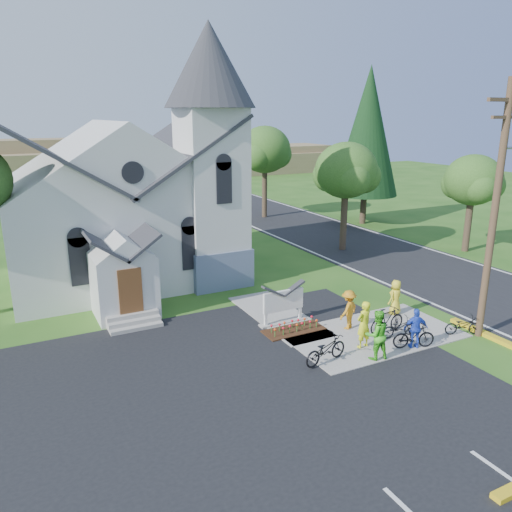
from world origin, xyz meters
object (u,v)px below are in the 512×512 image
cyclist_2 (416,328)px  cyclist_3 (348,310)px  cyclist_0 (364,324)px  cyclist_1 (377,335)px  church_sign (283,301)px  cyclist_4 (395,297)px  bike_0 (326,349)px  bike_2 (399,327)px  bike_4 (463,325)px  bike_3 (387,320)px  bike_1 (414,336)px  utility_pole (497,204)px

cyclist_2 → cyclist_3: bearing=-41.5°
cyclist_0 → cyclist_1: 0.97m
church_sign → cyclist_4: bearing=-16.1°
bike_0 → bike_2: bearing=-94.3°
cyclist_4 → bike_0: bearing=9.6°
bike_4 → bike_3: bearing=81.9°
bike_0 → cyclist_3: bearing=-62.0°
bike_2 → bike_3: 0.59m
bike_2 → cyclist_3: size_ratio=0.92×
cyclist_2 → bike_1: bearing=24.6°
bike_1 → bike_2: bike_1 is taller
cyclist_3 → cyclist_4: bearing=164.3°
cyclist_2 → bike_2: size_ratio=1.03×
bike_2 → bike_4: bike_2 is taller
bike_1 → bike_4: 2.68m
cyclist_1 → bike_1: (1.85, 0.00, -0.44)m
utility_pole → bike_1: size_ratio=6.06×
bike_2 → bike_1: bearing=175.1°
bike_4 → bike_0: bearing=107.7°
bike_0 → bike_4: (6.35, -0.58, -0.11)m
bike_1 → bike_4: (2.68, 0.00, -0.10)m
bike_0 → bike_2: bike_0 is taller
bike_3 → cyclist_4: cyclist_4 is taller
bike_0 → bike_2: size_ratio=1.25×
bike_1 → bike_4: size_ratio=1.09×
utility_pole → cyclist_4: (-1.60, 3.26, -4.56)m
church_sign → cyclist_4: 5.17m
cyclist_0 → bike_1: cyclist_0 is taller
bike_0 → cyclist_3: cyclist_3 is taller
cyclist_2 → bike_0: bearing=15.7°
bike_3 → cyclist_3: bearing=45.0°
cyclist_0 → cyclist_2: cyclist_0 is taller
bike_0 → bike_4: bearing=-106.0°
bike_4 → cyclist_4: bearing=40.4°
utility_pole → cyclist_2: (-3.28, 0.30, -4.56)m
bike_3 → cyclist_1: bearing=126.6°
church_sign → bike_3: 4.35m
cyclist_3 → bike_0: bearing=16.6°
bike_0 → cyclist_1: (1.81, -0.58, 0.43)m
cyclist_0 → bike_4: size_ratio=1.24×
bike_2 → bike_0: bearing=103.8°
cyclist_1 → bike_1: cyclist_1 is taller
cyclist_1 → bike_3: 2.51m
church_sign → bike_2: 4.85m
bike_3 → cyclist_0: bearing=106.9°
cyclist_4 → bike_3: bearing=25.4°
utility_pole → church_sign: bearing=144.4°
cyclist_1 → bike_1: 1.91m
church_sign → cyclist_0: size_ratio=1.18×
utility_pole → cyclist_2: utility_pole is taller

